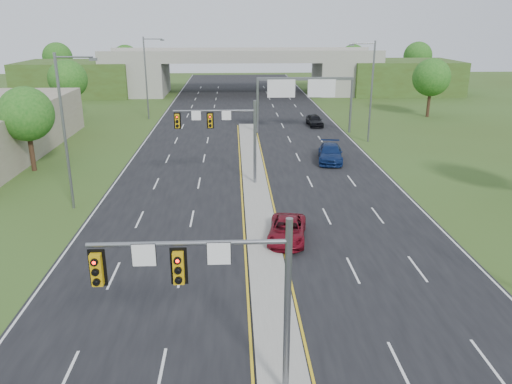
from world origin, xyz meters
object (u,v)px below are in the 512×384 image
object	(u,v)px
signal_mast_near	(220,284)
car_far_c	(315,120)
signal_mast_far	(227,129)
sign_gantry	(304,90)
car_far_b	(330,153)
overpass	(242,74)
car_far_a	(287,230)

from	to	relation	value
signal_mast_near	car_far_c	world-z (taller)	signal_mast_near
signal_mast_near	car_far_c	size ratio (longest dim) A/B	1.61
car_far_c	signal_mast_far	bearing A→B (deg)	-117.71
signal_mast_far	sign_gantry	xyz separation A→B (m)	(8.95, 19.99, 0.51)
signal_mast_far	car_far_b	distance (m)	12.68
car_far_b	sign_gantry	bearing A→B (deg)	103.06
signal_mast_near	overpass	size ratio (longest dim) A/B	0.09
signal_mast_near	overpass	world-z (taller)	overpass
signal_mast_near	sign_gantry	xyz separation A→B (m)	(8.95, 44.99, 0.51)
signal_mast_far	car_far_b	world-z (taller)	signal_mast_far
car_far_b	car_far_c	bearing A→B (deg)	94.95
signal_mast_near	sign_gantry	distance (m)	45.88
signal_mast_far	car_far_c	size ratio (longest dim) A/B	1.61
car_far_b	car_far_c	distance (m)	17.35
car_far_a	car_far_b	size ratio (longest dim) A/B	0.86
signal_mast_far	signal_mast_near	bearing A→B (deg)	-90.00
overpass	car_far_c	world-z (taller)	overpass
sign_gantry	car_far_c	bearing A→B (deg)	63.08
overpass	car_far_a	bearing A→B (deg)	-88.70
sign_gantry	car_far_c	world-z (taller)	sign_gantry
signal_mast_near	signal_mast_far	xyz separation A→B (m)	(0.00, 25.00, 0.00)
car_far_c	overpass	bearing A→B (deg)	102.87
overpass	car_far_c	xyz separation A→B (m)	(8.83, -30.85, -2.79)
sign_gantry	car_far_b	bearing A→B (deg)	-85.88
sign_gantry	overpass	size ratio (longest dim) A/B	0.14
overpass	car_far_b	distance (m)	48.83
signal_mast_far	sign_gantry	size ratio (longest dim) A/B	0.60
car_far_a	car_far_c	bearing A→B (deg)	87.68
sign_gantry	car_far_a	size ratio (longest dim) A/B	2.41
overpass	car_far_b	bearing A→B (deg)	-81.00
sign_gantry	car_far_b	distance (m)	13.83
car_far_a	signal_mast_far	bearing A→B (deg)	117.80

